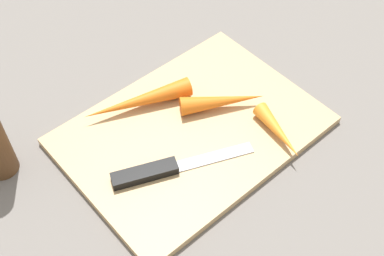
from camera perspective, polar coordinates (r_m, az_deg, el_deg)
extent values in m
plane|color=slate|center=(0.73, 0.00, -0.60)|extent=(1.40, 1.40, 0.00)
cube|color=tan|center=(0.73, 0.00, -0.30)|extent=(0.36, 0.26, 0.01)
cube|color=#B7B7BC|center=(0.69, 2.63, -3.32)|extent=(0.11, 0.06, 0.00)
cube|color=black|center=(0.67, -5.42, -5.18)|extent=(0.09, 0.06, 0.01)
cone|color=orange|center=(0.74, -6.19, 3.05)|extent=(0.16, 0.08, 0.03)
cone|color=orange|center=(0.74, 3.55, 3.05)|extent=(0.12, 0.09, 0.03)
cone|color=orange|center=(0.72, 9.82, -0.39)|extent=(0.05, 0.10, 0.02)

